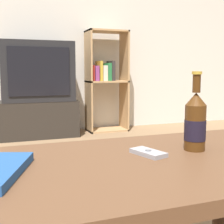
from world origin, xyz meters
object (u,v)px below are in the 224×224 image
tv_stand (38,119)px  cell_phone (148,153)px  beer_bottle (195,122)px  television (37,72)px  bookshelf (105,79)px

tv_stand → cell_phone: cell_phone is taller
cell_phone → beer_bottle: bearing=-16.5°
tv_stand → cell_phone: (0.02, -2.69, 0.28)m
tv_stand → cell_phone: 2.71m
television → tv_stand: bearing=90.0°
beer_bottle → cell_phone: (-0.17, -0.00, -0.09)m
television → bookshelf: bearing=5.3°
bookshelf → beer_bottle: 2.83m
cell_phone → television: bearing=73.3°
bookshelf → tv_stand: bearing=-174.9°
television → cell_phone: size_ratio=5.94×
tv_stand → bookshelf: 0.94m
tv_stand → beer_bottle: (0.20, -2.69, 0.37)m
tv_stand → television: 0.53m
television → cell_phone: television is taller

